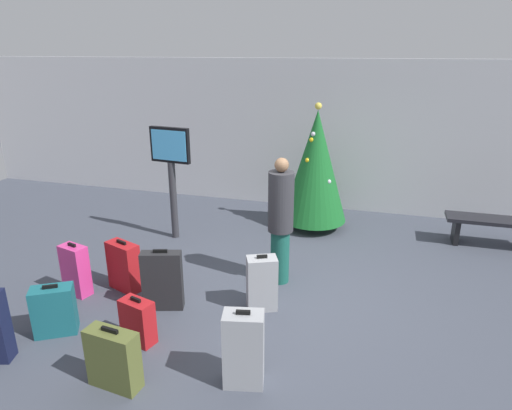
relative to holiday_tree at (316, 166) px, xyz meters
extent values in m
plane|color=#424754|center=(0.07, -2.54, -1.14)|extent=(16.00, 16.00, 0.00)
cube|color=silver|center=(0.07, 1.22, 0.32)|extent=(16.00, 0.20, 2.92)
cylinder|color=#4C3319|center=(0.00, 0.00, -1.06)|extent=(0.12, 0.12, 0.16)
cone|color=#196628|center=(0.00, 0.00, 0.00)|extent=(1.16, 1.16, 1.96)
sphere|color=#F2D84C|center=(0.00, 0.00, 1.04)|extent=(0.12, 0.12, 0.12)
sphere|color=yellow|center=(-0.07, -0.12, 0.49)|extent=(0.08, 0.08, 0.08)
sphere|color=silver|center=(0.27, -0.20, -0.20)|extent=(0.08, 0.08, 0.08)
sphere|color=yellow|center=(0.07, 0.21, 0.20)|extent=(0.08, 0.08, 0.08)
sphere|color=yellow|center=(-0.12, -0.20, 0.15)|extent=(0.08, 0.08, 0.08)
sphere|color=silver|center=(-0.05, -0.10, 0.59)|extent=(0.08, 0.08, 0.08)
cylinder|color=#333338|center=(-2.22, -1.11, -0.48)|extent=(0.12, 0.12, 1.33)
cube|color=black|center=(-2.22, -1.11, 0.48)|extent=(0.71, 0.16, 0.58)
cube|color=#4CB2F2|center=(-2.22, -1.15, 0.48)|extent=(0.63, 0.08, 0.49)
cube|color=black|center=(2.95, -0.02, -0.69)|extent=(1.46, 0.44, 0.06)
cube|color=black|center=(2.41, -0.02, -0.93)|extent=(0.08, 0.35, 0.42)
cylinder|color=#19594C|center=(-0.14, -2.13, -0.76)|extent=(0.26, 0.26, 0.77)
cylinder|color=#333338|center=(-0.14, -2.13, 0.04)|extent=(0.41, 0.41, 0.82)
sphere|color=#8C6647|center=(-0.14, -2.13, 0.54)|extent=(0.19, 0.19, 0.19)
cube|color=#232326|center=(-1.38, -3.20, -0.76)|extent=(0.52, 0.30, 0.76)
cube|color=black|center=(-1.38, -3.20, -0.36)|extent=(0.17, 0.08, 0.04)
cube|color=#B2191E|center=(-2.10, -2.91, -0.80)|extent=(0.51, 0.36, 0.67)
cube|color=black|center=(-2.10, -2.91, -0.45)|extent=(0.16, 0.09, 0.04)
cube|color=#19606B|center=(-2.33, -4.01, -0.85)|extent=(0.51, 0.44, 0.58)
cube|color=black|center=(-2.33, -4.01, -0.54)|extent=(0.15, 0.11, 0.04)
cube|color=#9EA0A5|center=(-0.02, -4.21, -0.75)|extent=(0.43, 0.32, 0.78)
cube|color=black|center=(-0.02, -4.21, -0.34)|extent=(0.14, 0.06, 0.04)
cube|color=#59602D|center=(-1.20, -4.58, -0.84)|extent=(0.54, 0.26, 0.61)
cube|color=black|center=(-1.20, -4.58, -0.51)|extent=(0.18, 0.05, 0.04)
cube|color=#9EA0A5|center=(-0.20, -2.87, -0.79)|extent=(0.43, 0.36, 0.70)
cube|color=black|center=(-0.20, -2.87, -0.42)|extent=(0.13, 0.08, 0.04)
cube|color=#E5388C|center=(-2.64, -3.20, -0.80)|extent=(0.40, 0.28, 0.69)
cube|color=black|center=(-2.64, -3.20, -0.43)|extent=(0.13, 0.06, 0.04)
cube|color=#B2191E|center=(-1.34, -3.90, -0.88)|extent=(0.42, 0.29, 0.51)
cube|color=black|center=(-1.34, -3.90, -0.61)|extent=(0.14, 0.06, 0.04)
camera|label=1|loc=(1.06, -7.57, 1.95)|focal=31.22mm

